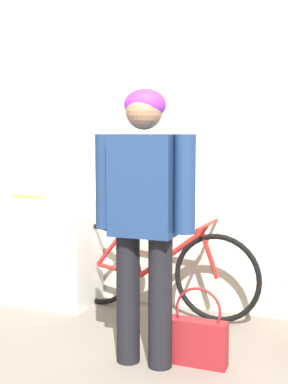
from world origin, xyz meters
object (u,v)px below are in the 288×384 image
at_px(person, 144,203).
at_px(bicycle, 154,267).
at_px(handbag, 198,339).
at_px(banana, 27,196).

height_order(person, bicycle, person).
bearing_deg(bicycle, person, -70.19).
relative_size(person, handbag, 3.42).
height_order(person, banana, person).
bearing_deg(banana, bicycle, 2.03).
height_order(bicycle, banana, banana).
bearing_deg(handbag, person, -162.15).
xyz_separation_m(person, banana, (-1.38, 0.85, -0.11)).
distance_m(person, banana, 1.62).
height_order(banana, handbag, banana).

